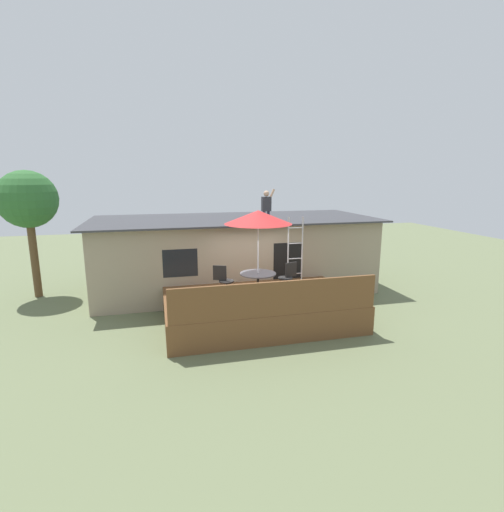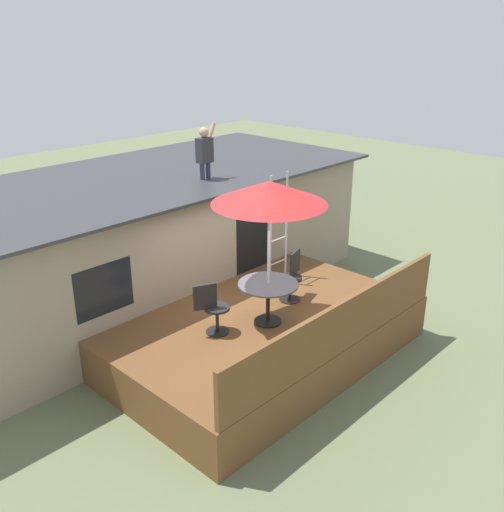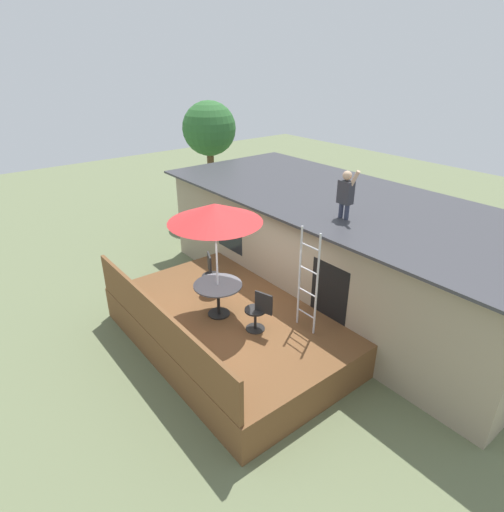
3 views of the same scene
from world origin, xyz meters
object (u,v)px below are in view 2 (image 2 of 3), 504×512
(patio_table, at_px, (268,292))
(patio_chair_left, at_px, (213,309))
(patio_umbrella, at_px, (269,193))
(patio_chair_right, at_px, (292,277))
(person_figure, at_px, (205,149))
(step_ladder, at_px, (279,227))

(patio_table, xyz_separation_m, patio_chair_left, (-0.92, 0.41, -0.13))
(patio_umbrella, xyz_separation_m, patio_chair_right, (1.00, 0.30, -1.89))
(person_figure, xyz_separation_m, patio_chair_left, (-1.94, -2.26, -2.07))
(patio_umbrella, relative_size, step_ladder, 1.15)
(step_ladder, distance_m, person_figure, 2.17)
(patio_umbrella, distance_m, step_ladder, 2.28)
(patio_umbrella, relative_size, person_figure, 2.29)
(patio_chair_left, relative_size, patio_chair_right, 1.00)
(step_ladder, xyz_separation_m, person_figure, (-0.52, 1.55, 1.42))
(patio_table, distance_m, person_figure, 3.45)
(patio_umbrella, bearing_deg, patio_chair_left, 155.91)
(patio_umbrella, bearing_deg, person_figure, 69.07)
(patio_chair_right, bearing_deg, step_ladder, -139.88)
(patio_table, height_order, person_figure, person_figure)
(patio_umbrella, distance_m, person_figure, 2.86)
(patio_umbrella, height_order, person_figure, person_figure)
(patio_table, xyz_separation_m, patio_chair_right, (1.00, 0.30, -0.13))
(patio_table, height_order, patio_umbrella, patio_umbrella)
(patio_umbrella, height_order, step_ladder, patio_umbrella)
(step_ladder, xyz_separation_m, patio_chair_left, (-2.45, -0.71, -0.64))
(patio_table, bearing_deg, patio_chair_left, 155.91)
(patio_table, height_order, patio_chair_right, patio_chair_right)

